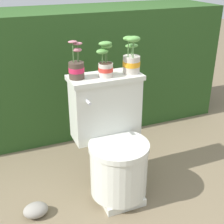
{
  "coord_description": "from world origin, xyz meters",
  "views": [
    {
      "loc": [
        -0.65,
        -1.56,
        1.45
      ],
      "look_at": [
        0.04,
        0.1,
        0.59
      ],
      "focal_mm": 50.0,
      "sensor_mm": 36.0,
      "label": 1
    }
  ],
  "objects_px": {
    "garden_stone": "(36,210)",
    "potted_plant_middle": "(131,59)",
    "toilet": "(113,143)",
    "potted_plant_left": "(76,68)",
    "potted_plant_midleft": "(105,63)"
  },
  "relations": [
    {
      "from": "potted_plant_middle",
      "to": "garden_stone",
      "type": "bearing_deg",
      "value": -166.57
    },
    {
      "from": "toilet",
      "to": "garden_stone",
      "type": "relative_size",
      "value": 5.14
    },
    {
      "from": "potted_plant_left",
      "to": "garden_stone",
      "type": "bearing_deg",
      "value": -151.03
    },
    {
      "from": "potted_plant_midleft",
      "to": "garden_stone",
      "type": "relative_size",
      "value": 1.41
    },
    {
      "from": "potted_plant_middle",
      "to": "garden_stone",
      "type": "height_order",
      "value": "potted_plant_middle"
    },
    {
      "from": "potted_plant_midleft",
      "to": "garden_stone",
      "type": "bearing_deg",
      "value": -162.45
    },
    {
      "from": "potted_plant_midleft",
      "to": "garden_stone",
      "type": "height_order",
      "value": "potted_plant_midleft"
    },
    {
      "from": "toilet",
      "to": "potted_plant_left",
      "type": "xyz_separation_m",
      "value": [
        -0.18,
        0.15,
        0.5
      ]
    },
    {
      "from": "garden_stone",
      "to": "potted_plant_middle",
      "type": "bearing_deg",
      "value": 13.43
    },
    {
      "from": "toilet",
      "to": "potted_plant_left",
      "type": "height_order",
      "value": "potted_plant_left"
    },
    {
      "from": "potted_plant_midleft",
      "to": "garden_stone",
      "type": "xyz_separation_m",
      "value": [
        -0.55,
        -0.17,
        -0.85
      ]
    },
    {
      "from": "potted_plant_left",
      "to": "potted_plant_midleft",
      "type": "relative_size",
      "value": 1.07
    },
    {
      "from": "potted_plant_left",
      "to": "potted_plant_middle",
      "type": "xyz_separation_m",
      "value": [
        0.36,
        -0.03,
        0.02
      ]
    },
    {
      "from": "potted_plant_midleft",
      "to": "potted_plant_middle",
      "type": "relative_size",
      "value": 0.89
    },
    {
      "from": "toilet",
      "to": "potted_plant_midleft",
      "type": "height_order",
      "value": "potted_plant_midleft"
    }
  ]
}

